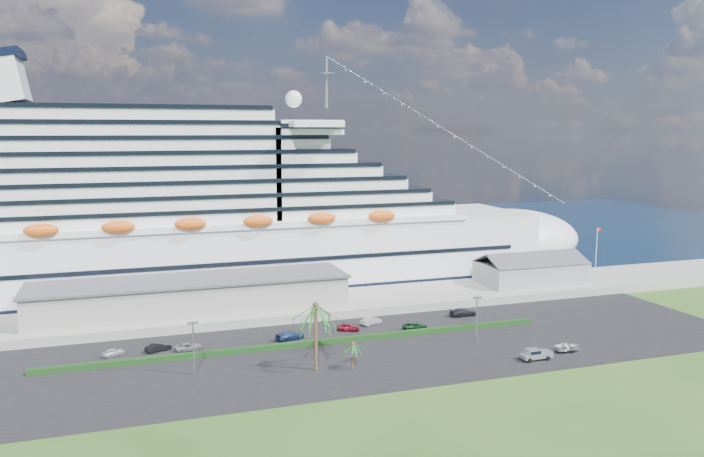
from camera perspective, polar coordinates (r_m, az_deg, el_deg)
name	(u,v)px	position (r m, az deg, el deg)	size (l,w,h in m)	color
ground	(386,372)	(107.54, 2.85, -11.84)	(420.00, 420.00, 0.00)	#254C19
asphalt_lot	(362,350)	(117.24, 0.83, -10.08)	(140.00, 38.00, 0.12)	black
wharf	(315,304)	(143.54, -3.10, -6.32)	(240.00, 20.00, 1.80)	gray
water	(241,242)	(229.90, -9.23, -1.15)	(420.00, 160.00, 0.02)	black
cruise_ship	(194,219)	(159.88, -12.97, 0.74)	(191.00, 38.00, 54.00)	silver
terminal_building	(192,294)	(138.09, -13.19, -5.35)	(61.00, 15.00, 6.30)	gray
port_shed	(531,271)	(164.27, 14.65, -3.48)	(24.00, 12.31, 7.37)	gray
flagpole	(597,251)	(174.10, 19.66, -1.74)	(1.08, 0.16, 12.00)	silver
hedge	(308,343)	(119.34, -3.66, -9.51)	(88.00, 1.10, 0.90)	black
lamp_post_left	(193,341)	(106.97, -13.05, -9.13)	(1.60, 0.35, 8.27)	gray
lamp_post_right	(477,314)	(121.13, 10.33, -7.01)	(1.60, 0.35, 8.27)	gray
palm_tall	(316,313)	(105.30, -3.03, -7.02)	(8.82, 8.82, 11.13)	#47301E
palm_short	(353,347)	(107.08, 0.09, -9.84)	(3.53, 3.53, 4.56)	#47301E
parked_car_0	(113,352)	(120.67, -19.21, -9.67)	(1.47, 3.64, 1.24)	#B7B7B9
parked_car_1	(158,347)	(120.76, -15.81, -9.47)	(1.49, 4.28, 1.41)	black
parked_car_2	(188,347)	(119.94, -13.45, -9.54)	(2.08, 4.51, 1.25)	gray
parked_car_3	(290,335)	(122.96, -5.19, -8.83)	(2.18, 5.35, 1.55)	navy
parked_car_4	(348,327)	(127.57, -0.31, -8.20)	(1.69, 4.20, 1.43)	maroon
parked_car_5	(371,321)	(131.62, 1.60, -7.68)	(1.52, 4.37, 1.44)	#A4A5AC
parked_car_6	(415,326)	(128.92, 5.26, -8.09)	(2.14, 4.64, 1.29)	#0D3614
parked_car_7	(463,312)	(139.19, 9.21, -6.87)	(2.22, 5.47, 1.59)	black
pickup_truck	(536,354)	(115.90, 15.02, -10.03)	(5.27, 2.11, 1.86)	black
boat_trailer	(568,346)	(121.26, 17.48, -9.32)	(5.24, 3.34, 1.51)	gray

